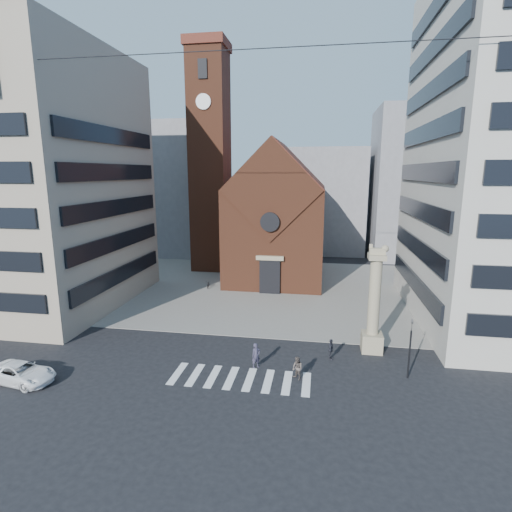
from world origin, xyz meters
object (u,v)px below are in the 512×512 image
(white_car, at_px, (21,373))
(pedestrian_2, at_px, (331,349))
(lion_column, at_px, (374,310))
(traffic_light, at_px, (410,347))
(pedestrian_1, at_px, (297,368))
(scooter_0, at_px, (208,284))
(pedestrian_0, at_px, (256,356))

(white_car, height_order, pedestrian_2, pedestrian_2)
(lion_column, relative_size, pedestrian_2, 5.30)
(traffic_light, xyz_separation_m, white_car, (-26.06, -4.85, -1.63))
(traffic_light, xyz_separation_m, pedestrian_1, (-7.56, -1.41, -1.47))
(traffic_light, distance_m, scooter_0, 27.49)
(lion_column, xyz_separation_m, pedestrian_2, (-3.25, -2.02, -2.64))
(pedestrian_1, height_order, scooter_0, pedestrian_1)
(white_car, height_order, pedestrian_0, pedestrian_0)
(pedestrian_1, distance_m, pedestrian_2, 4.11)
(white_car, relative_size, pedestrian_1, 2.93)
(pedestrian_0, distance_m, pedestrian_2, 5.82)
(pedestrian_2, bearing_deg, pedestrian_0, 118.28)
(white_car, relative_size, pedestrian_0, 2.55)
(pedestrian_1, xyz_separation_m, scooter_0, (-12.22, 20.42, -0.34))
(lion_column, xyz_separation_m, scooter_0, (-17.78, 15.01, -2.99))
(pedestrian_1, bearing_deg, pedestrian_0, -157.82)
(pedestrian_0, height_order, pedestrian_1, pedestrian_0)
(traffic_light, height_order, pedestrian_2, traffic_light)
(pedestrian_1, distance_m, scooter_0, 23.80)
(white_car, bearing_deg, traffic_light, -71.27)
(lion_column, distance_m, pedestrian_1, 8.20)
(pedestrian_2, bearing_deg, white_car, 114.35)
(pedestrian_1, height_order, pedestrian_2, pedestrian_2)
(traffic_light, relative_size, pedestrian_1, 2.65)
(traffic_light, distance_m, pedestrian_0, 10.72)
(traffic_light, bearing_deg, pedestrian_1, -169.40)
(traffic_light, bearing_deg, scooter_0, 136.13)
(pedestrian_2, bearing_deg, scooter_0, 46.65)
(traffic_light, distance_m, pedestrian_1, 7.83)
(traffic_light, height_order, pedestrian_1, traffic_light)
(traffic_light, relative_size, white_car, 0.90)
(traffic_light, relative_size, scooter_0, 2.68)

